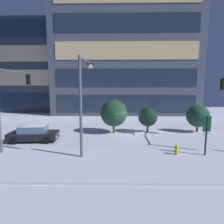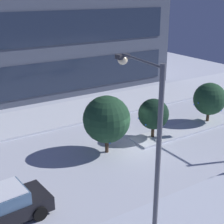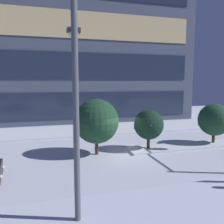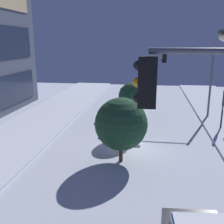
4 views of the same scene
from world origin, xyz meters
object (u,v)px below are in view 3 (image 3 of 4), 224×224
(decorated_tree_median, at_px, (149,125))
(decorated_tree_right_of_median, at_px, (96,121))
(street_lamp_arched, at_px, (75,82))
(decorated_tree_left_of_median, at_px, (214,120))

(decorated_tree_median, distance_m, decorated_tree_right_of_median, 3.72)
(decorated_tree_right_of_median, bearing_deg, street_lamp_arched, -108.24)
(street_lamp_arched, relative_size, decorated_tree_left_of_median, 2.29)
(street_lamp_arched, relative_size, decorated_tree_right_of_median, 1.96)
(street_lamp_arched, bearing_deg, decorated_tree_median, -35.54)
(decorated_tree_left_of_median, bearing_deg, street_lamp_arched, -149.89)
(decorated_tree_median, xyz_separation_m, decorated_tree_right_of_median, (-3.69, -0.05, 0.42))
(street_lamp_arched, xyz_separation_m, decorated_tree_right_of_median, (2.11, 6.40, -2.52))
(decorated_tree_left_of_median, height_order, decorated_tree_right_of_median, decorated_tree_right_of_median)
(decorated_tree_median, height_order, decorated_tree_left_of_median, decorated_tree_left_of_median)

